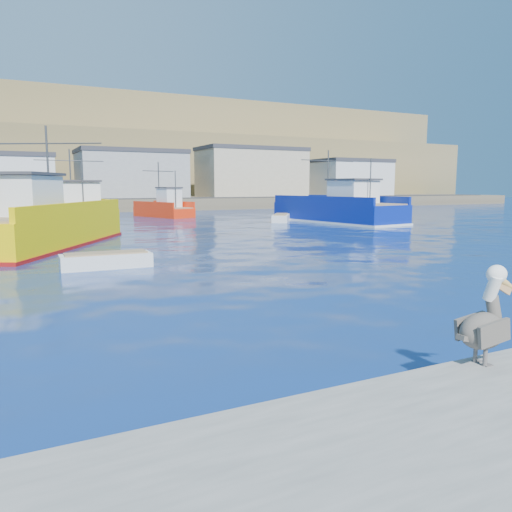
{
  "coord_description": "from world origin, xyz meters",
  "views": [
    {
      "loc": [
        -7.01,
        -8.62,
        3.37
      ],
      "look_at": [
        -0.73,
        3.94,
        1.39
      ],
      "focal_mm": 35.0,
      "sensor_mm": 36.0,
      "label": 1
    }
  ],
  "objects_px": {
    "pelican": "(486,322)",
    "trawler_yellow_a": "(37,226)",
    "trawler_yellow_b": "(76,213)",
    "skiff_mid": "(106,262)",
    "trawler_blue": "(339,210)",
    "boat_orange": "(165,208)",
    "skiff_far": "(281,219)"
  },
  "relations": [
    {
      "from": "trawler_yellow_b",
      "to": "skiff_mid",
      "type": "xyz_separation_m",
      "value": [
        -1.77,
        -24.56,
        -0.85
      ]
    },
    {
      "from": "trawler_blue",
      "to": "pelican",
      "type": "distance_m",
      "value": 39.29
    },
    {
      "from": "skiff_mid",
      "to": "pelican",
      "type": "height_order",
      "value": "pelican"
    },
    {
      "from": "boat_orange",
      "to": "trawler_yellow_b",
      "type": "bearing_deg",
      "value": -142.45
    },
    {
      "from": "trawler_yellow_b",
      "to": "pelican",
      "type": "bearing_deg",
      "value": -87.94
    },
    {
      "from": "trawler_yellow_b",
      "to": "trawler_blue",
      "type": "relative_size",
      "value": 0.88
    },
    {
      "from": "trawler_yellow_a",
      "to": "skiff_far",
      "type": "bearing_deg",
      "value": 27.72
    },
    {
      "from": "boat_orange",
      "to": "skiff_mid",
      "type": "relative_size",
      "value": 2.23
    },
    {
      "from": "boat_orange",
      "to": "skiff_far",
      "type": "xyz_separation_m",
      "value": [
        7.84,
        -11.98,
        -0.71
      ]
    },
    {
      "from": "boat_orange",
      "to": "skiff_far",
      "type": "distance_m",
      "value": 14.34
    },
    {
      "from": "trawler_yellow_b",
      "to": "skiff_far",
      "type": "relative_size",
      "value": 3.01
    },
    {
      "from": "trawler_yellow_a",
      "to": "boat_orange",
      "type": "relative_size",
      "value": 1.77
    },
    {
      "from": "boat_orange",
      "to": "skiff_far",
      "type": "bearing_deg",
      "value": -56.79
    },
    {
      "from": "trawler_yellow_b",
      "to": "pelican",
      "type": "height_order",
      "value": "trawler_yellow_b"
    },
    {
      "from": "skiff_mid",
      "to": "pelican",
      "type": "bearing_deg",
      "value": -78.43
    },
    {
      "from": "trawler_yellow_b",
      "to": "skiff_mid",
      "type": "relative_size",
      "value": 3.46
    },
    {
      "from": "boat_orange",
      "to": "skiff_far",
      "type": "relative_size",
      "value": 1.94
    },
    {
      "from": "trawler_yellow_b",
      "to": "trawler_blue",
      "type": "bearing_deg",
      "value": -17.64
    },
    {
      "from": "boat_orange",
      "to": "skiff_mid",
      "type": "bearing_deg",
      "value": -110.29
    },
    {
      "from": "skiff_far",
      "to": "skiff_mid",
      "type": "bearing_deg",
      "value": -134.14
    },
    {
      "from": "skiff_mid",
      "to": "trawler_yellow_b",
      "type": "bearing_deg",
      "value": 85.87
    },
    {
      "from": "trawler_blue",
      "to": "skiff_far",
      "type": "distance_m",
      "value": 5.56
    },
    {
      "from": "skiff_mid",
      "to": "trawler_yellow_a",
      "type": "bearing_deg",
      "value": 103.31
    },
    {
      "from": "skiff_mid",
      "to": "boat_orange",
      "type": "bearing_deg",
      "value": 69.71
    },
    {
      "from": "skiff_far",
      "to": "pelican",
      "type": "bearing_deg",
      "value": -114.66
    },
    {
      "from": "trawler_yellow_b",
      "to": "skiff_far",
      "type": "height_order",
      "value": "trawler_yellow_b"
    },
    {
      "from": "pelican",
      "to": "trawler_yellow_a",
      "type": "bearing_deg",
      "value": 102.21
    },
    {
      "from": "trawler_yellow_b",
      "to": "trawler_blue",
      "type": "height_order",
      "value": "trawler_blue"
    },
    {
      "from": "trawler_yellow_b",
      "to": "trawler_yellow_a",
      "type": "bearing_deg",
      "value": -103.92
    },
    {
      "from": "trawler_yellow_a",
      "to": "trawler_blue",
      "type": "relative_size",
      "value": 1.01
    },
    {
      "from": "trawler_yellow_b",
      "to": "boat_orange",
      "type": "bearing_deg",
      "value": 37.55
    },
    {
      "from": "trawler_yellow_a",
      "to": "trawler_blue",
      "type": "bearing_deg",
      "value": 17.73
    }
  ]
}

